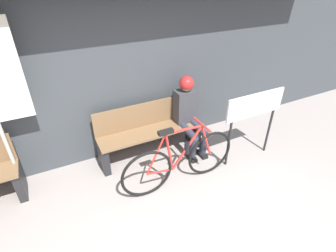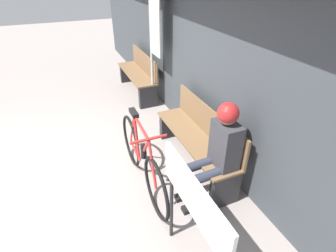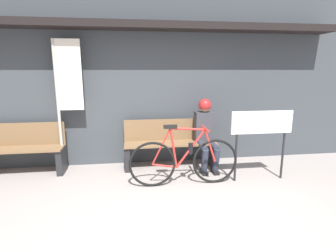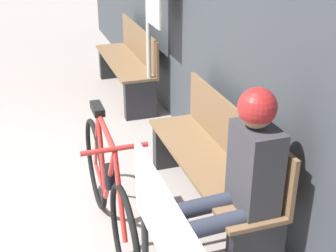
{
  "view_description": "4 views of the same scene",
  "coord_description": "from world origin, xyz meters",
  "views": [
    {
      "loc": [
        -0.98,
        -1.13,
        2.71
      ],
      "look_at": [
        0.44,
        1.69,
        0.73
      ],
      "focal_mm": 28.0,
      "sensor_mm": 36.0,
      "label": 1
    },
    {
      "loc": [
        2.87,
        0.6,
        2.44
      ],
      "look_at": [
        0.18,
        1.73,
        0.64
      ],
      "focal_mm": 28.0,
      "sensor_mm": 36.0,
      "label": 2
    },
    {
      "loc": [
        -0.36,
        -2.49,
        1.78
      ],
      "look_at": [
        0.2,
        1.52,
        0.9
      ],
      "focal_mm": 28.0,
      "sensor_mm": 36.0,
      "label": 3
    },
    {
      "loc": [
        3.12,
        0.82,
        2.17
      ],
      "look_at": [
        0.47,
        1.7,
        0.87
      ],
      "focal_mm": 50.0,
      "sensor_mm": 36.0,
      "label": 4
    }
  ],
  "objects": [
    {
      "name": "bicycle",
      "position": [
        0.42,
        1.28,
        0.4
      ],
      "size": [
        1.71,
        0.4,
        0.97
      ],
      "color": "black",
      "rests_on": "ground_plane"
    },
    {
      "name": "park_bench_near",
      "position": [
        0.32,
        2.11,
        0.41
      ],
      "size": [
        1.67,
        0.42,
        0.87
      ],
      "color": "brown",
      "rests_on": "ground_plane"
    },
    {
      "name": "person_seated",
      "position": [
        0.95,
        1.99,
        0.72
      ],
      "size": [
        0.34,
        0.66,
        1.26
      ],
      "color": "#2D3342",
      "rests_on": "ground_plane"
    },
    {
      "name": "park_bench_far",
      "position": [
        -2.34,
        2.11,
        0.41
      ],
      "size": [
        1.57,
        0.42,
        0.87
      ],
      "color": "brown",
      "rests_on": "ground_plane"
    }
  ]
}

